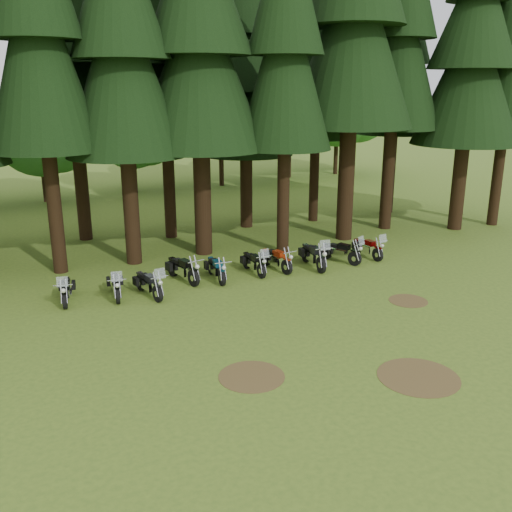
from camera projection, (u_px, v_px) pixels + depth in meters
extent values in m
plane|color=#415E1D|center=(309.00, 329.00, 18.27)|extent=(120.00, 120.00, 0.00)
cylinder|color=black|center=(54.00, 201.00, 22.91)|extent=(0.58, 0.58, 5.99)
cone|color=black|center=(38.00, 50.00, 21.25)|extent=(4.32, 4.32, 7.49)
cylinder|color=black|center=(131.00, 200.00, 24.19)|extent=(0.66, 0.66, 5.57)
cone|color=black|center=(122.00, 68.00, 22.64)|extent=(4.95, 4.95, 6.96)
cylinder|color=black|center=(202.00, 192.00, 25.58)|extent=(0.77, 0.77, 5.70)
cone|color=black|center=(199.00, 64.00, 24.00)|extent=(5.81, 5.81, 7.12)
cylinder|color=black|center=(283.00, 191.00, 25.78)|extent=(0.55, 0.55, 5.71)
cone|color=black|center=(285.00, 64.00, 24.19)|extent=(4.15, 4.15, 7.14)
cylinder|color=black|center=(346.00, 173.00, 27.95)|extent=(0.80, 0.80, 6.62)
cone|color=black|center=(353.00, 35.00, 26.10)|extent=(5.98, 5.98, 8.27)
cylinder|color=black|center=(388.00, 170.00, 30.08)|extent=(0.64, 0.64, 6.35)
cone|color=black|center=(396.00, 47.00, 28.31)|extent=(4.79, 4.79, 7.93)
cylinder|color=black|center=(459.00, 179.00, 30.09)|extent=(0.72, 0.72, 5.41)
cone|color=black|center=(470.00, 76.00, 28.58)|extent=(5.44, 5.44, 6.77)
cone|color=black|center=(477.00, 7.00, 27.65)|extent=(4.35, 4.35, 5.71)
cylinder|color=black|center=(498.00, 170.00, 30.92)|extent=(0.57, 0.57, 6.03)
cone|color=black|center=(512.00, 58.00, 29.24)|extent=(4.25, 4.25, 7.54)
cylinder|color=black|center=(81.00, 184.00, 27.99)|extent=(0.65, 0.65, 5.55)
cone|color=black|center=(71.00, 71.00, 26.44)|extent=(4.85, 4.85, 6.94)
cylinder|color=black|center=(169.00, 183.00, 28.43)|extent=(0.58, 0.58, 5.52)
cone|color=black|center=(164.00, 72.00, 26.89)|extent=(4.35, 4.35, 6.90)
cylinder|color=black|center=(246.00, 184.00, 30.67)|extent=(0.66, 0.66, 4.70)
cone|color=black|center=(246.00, 97.00, 29.36)|extent=(4.94, 4.94, 5.87)
cone|color=black|center=(246.00, 40.00, 28.56)|extent=(3.95, 3.95, 4.96)
cylinder|color=black|center=(314.00, 172.00, 31.91)|extent=(0.53, 0.53, 5.56)
cone|color=black|center=(317.00, 72.00, 30.37)|extent=(3.94, 3.94, 6.95)
cone|color=black|center=(319.00, 5.00, 29.41)|extent=(3.15, 3.15, 5.87)
cylinder|color=black|center=(390.00, 166.00, 34.07)|extent=(0.61, 0.61, 5.65)
cone|color=black|center=(397.00, 71.00, 32.50)|extent=(4.59, 4.59, 7.06)
cone|color=black|center=(401.00, 7.00, 31.53)|extent=(3.67, 3.67, 5.96)
cylinder|color=black|center=(45.00, 183.00, 37.54)|extent=(0.36, 0.36, 2.55)
sphere|color=#2C6D2C|center=(39.00, 130.00, 36.55)|extent=(5.95, 5.95, 5.95)
sphere|color=#2C6D2C|center=(58.00, 140.00, 36.57)|extent=(4.25, 4.25, 4.25)
cylinder|color=black|center=(134.00, 174.00, 41.23)|extent=(0.36, 0.36, 2.47)
sphere|color=#2C6D2C|center=(132.00, 128.00, 40.27)|extent=(5.76, 5.76, 5.76)
sphere|color=#2C6D2C|center=(148.00, 136.00, 40.29)|extent=(4.12, 4.12, 4.12)
cylinder|color=black|center=(221.00, 163.00, 43.40)|extent=(0.36, 0.36, 3.52)
sphere|color=#2C6D2C|center=(220.00, 99.00, 42.04)|extent=(8.21, 8.21, 8.21)
sphere|color=#2C6D2C|center=(243.00, 110.00, 42.06)|extent=(5.87, 5.87, 5.87)
cylinder|color=black|center=(289.00, 160.00, 47.35)|extent=(0.36, 0.36, 2.94)
sphere|color=#2C6D2C|center=(290.00, 111.00, 46.22)|extent=(6.86, 6.86, 6.86)
sphere|color=#2C6D2C|center=(307.00, 120.00, 46.24)|extent=(4.90, 4.90, 4.90)
cylinder|color=black|center=(336.00, 153.00, 49.07)|extent=(0.36, 0.36, 3.52)
sphere|color=#2C6D2C|center=(338.00, 97.00, 47.71)|extent=(8.20, 8.20, 8.20)
sphere|color=#2C6D2C|center=(358.00, 107.00, 47.74)|extent=(5.86, 5.86, 5.86)
cylinder|color=#4C3D1E|center=(252.00, 376.00, 15.29)|extent=(1.80, 1.80, 0.01)
cylinder|color=#4C3D1E|center=(408.00, 301.00, 20.60)|extent=(1.40, 1.40, 0.01)
cylinder|color=#4C3D1E|center=(418.00, 377.00, 15.26)|extent=(2.20, 2.20, 0.01)
cylinder|color=black|center=(65.00, 301.00, 19.82)|extent=(0.25, 0.60, 0.59)
cylinder|color=black|center=(68.00, 288.00, 21.10)|extent=(0.25, 0.60, 0.59)
cube|color=silver|center=(66.00, 291.00, 20.47)|extent=(0.38, 0.66, 0.30)
cube|color=black|center=(65.00, 285.00, 20.19)|extent=(0.36, 0.53, 0.21)
cube|color=black|center=(66.00, 282.00, 20.58)|extent=(0.36, 0.53, 0.11)
cube|color=silver|center=(62.00, 282.00, 19.34)|extent=(0.39, 0.19, 0.35)
cylinder|color=black|center=(118.00, 296.00, 20.27)|extent=(0.22, 0.61, 0.60)
cylinder|color=black|center=(115.00, 283.00, 21.56)|extent=(0.22, 0.61, 0.60)
cube|color=silver|center=(116.00, 287.00, 20.93)|extent=(0.35, 0.67, 0.31)
cube|color=black|center=(116.00, 280.00, 20.65)|extent=(0.35, 0.54, 0.22)
cube|color=black|center=(115.00, 277.00, 21.04)|extent=(0.35, 0.54, 0.11)
cube|color=silver|center=(117.00, 277.00, 19.79)|extent=(0.39, 0.17, 0.36)
cylinder|color=black|center=(158.00, 294.00, 20.42)|extent=(0.23, 0.64, 0.62)
cylinder|color=black|center=(141.00, 283.00, 21.57)|extent=(0.23, 0.64, 0.62)
cube|color=silver|center=(148.00, 285.00, 21.01)|extent=(0.37, 0.70, 0.32)
cube|color=black|center=(150.00, 278.00, 20.74)|extent=(0.36, 0.56, 0.23)
cube|color=black|center=(145.00, 276.00, 21.09)|extent=(0.36, 0.56, 0.11)
cube|color=silver|center=(160.00, 274.00, 19.96)|extent=(0.41, 0.18, 0.37)
cylinder|color=black|center=(194.00, 278.00, 22.00)|extent=(0.28, 0.69, 0.67)
cylinder|color=black|center=(173.00, 268.00, 23.19)|extent=(0.28, 0.69, 0.67)
cube|color=silver|center=(182.00, 270.00, 22.60)|extent=(0.43, 0.76, 0.35)
cube|color=black|center=(185.00, 263.00, 22.32)|extent=(0.42, 0.61, 0.24)
cube|color=black|center=(179.00, 261.00, 22.69)|extent=(0.42, 0.61, 0.12)
cylinder|color=black|center=(222.00, 278.00, 22.09)|extent=(0.19, 0.63, 0.62)
cylinder|color=black|center=(211.00, 267.00, 23.40)|extent=(0.19, 0.63, 0.62)
cube|color=silver|center=(216.00, 270.00, 22.76)|extent=(0.32, 0.68, 0.32)
cube|color=navy|center=(218.00, 263.00, 22.47)|extent=(0.33, 0.54, 0.23)
cube|color=black|center=(214.00, 261.00, 22.87)|extent=(0.33, 0.54, 0.11)
cylinder|color=black|center=(261.00, 271.00, 22.92)|extent=(0.13, 0.60, 0.60)
cylinder|color=black|center=(247.00, 262.00, 24.14)|extent=(0.13, 0.60, 0.60)
cube|color=silver|center=(253.00, 264.00, 23.55)|extent=(0.26, 0.64, 0.31)
cube|color=black|center=(256.00, 258.00, 23.27)|extent=(0.28, 0.50, 0.22)
cube|color=black|center=(251.00, 256.00, 23.64)|extent=(0.28, 0.50, 0.11)
cube|color=silver|center=(265.00, 253.00, 22.45)|extent=(0.38, 0.12, 0.36)
cylinder|color=black|center=(287.00, 267.00, 23.37)|extent=(0.22, 0.64, 0.63)
cylinder|color=black|center=(266.00, 258.00, 24.55)|extent=(0.22, 0.64, 0.63)
cube|color=silver|center=(276.00, 260.00, 23.97)|extent=(0.35, 0.70, 0.33)
cube|color=#AB2C0F|center=(279.00, 254.00, 23.70)|extent=(0.35, 0.56, 0.23)
cube|color=black|center=(273.00, 252.00, 24.06)|extent=(0.35, 0.56, 0.11)
cylinder|color=black|center=(321.00, 265.00, 23.54)|extent=(0.24, 0.71, 0.70)
cylinder|color=black|center=(306.00, 254.00, 25.03)|extent=(0.24, 0.71, 0.70)
cube|color=silver|center=(313.00, 257.00, 24.31)|extent=(0.39, 0.77, 0.36)
cube|color=black|center=(315.00, 250.00, 23.98)|extent=(0.39, 0.62, 0.25)
cube|color=black|center=(311.00, 248.00, 24.43)|extent=(0.39, 0.62, 0.13)
cube|color=silver|center=(325.00, 245.00, 22.98)|extent=(0.46, 0.19, 0.42)
cylinder|color=black|center=(355.00, 259.00, 24.51)|extent=(0.36, 0.64, 0.63)
cylinder|color=black|center=(326.00, 252.00, 25.45)|extent=(0.36, 0.64, 0.63)
cube|color=silver|center=(339.00, 253.00, 24.98)|extent=(0.50, 0.72, 0.33)
cube|color=black|center=(344.00, 247.00, 24.74)|extent=(0.46, 0.60, 0.23)
cube|color=black|center=(335.00, 246.00, 25.04)|extent=(0.46, 0.60, 0.11)
cube|color=silver|center=(361.00, 241.00, 24.07)|extent=(0.42, 0.26, 0.38)
cylinder|color=black|center=(378.00, 255.00, 25.10)|extent=(0.17, 0.61, 0.60)
cylinder|color=black|center=(357.00, 247.00, 26.28)|extent=(0.17, 0.61, 0.60)
cube|color=silver|center=(366.00, 249.00, 25.70)|extent=(0.30, 0.65, 0.31)
cube|color=#5A0104|center=(370.00, 243.00, 25.43)|extent=(0.31, 0.52, 0.22)
cube|color=black|center=(364.00, 242.00, 25.79)|extent=(0.31, 0.52, 0.11)
cube|color=silver|center=(383.00, 238.00, 24.64)|extent=(0.39, 0.14, 0.36)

